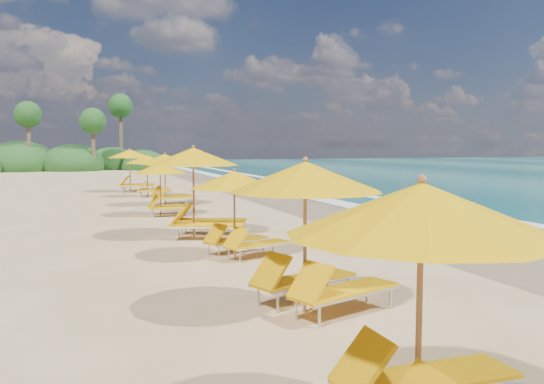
% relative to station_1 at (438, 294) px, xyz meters
% --- Properties ---
extents(ground, '(160.00, 160.00, 0.00)m').
position_rel_station_1_xyz_m(ground, '(2.71, 12.28, -1.35)').
color(ground, tan).
rests_on(ground, ground).
extents(wet_sand, '(4.00, 160.00, 0.01)m').
position_rel_station_1_xyz_m(wet_sand, '(6.71, 12.28, -1.34)').
color(wet_sand, '#8D7454').
rests_on(wet_sand, ground).
extents(surf_foam, '(4.00, 160.00, 0.01)m').
position_rel_station_1_xyz_m(surf_foam, '(9.41, 12.28, -1.32)').
color(surf_foam, white).
rests_on(surf_foam, ground).
extents(station_1, '(2.58, 2.37, 2.41)m').
position_rel_station_1_xyz_m(station_1, '(0.00, 0.00, 0.00)').
color(station_1, olive).
rests_on(station_1, ground).
extents(station_2, '(3.16, 3.10, 2.47)m').
position_rel_station_1_xyz_m(station_2, '(0.57, 4.08, 0.04)').
color(station_2, olive).
rests_on(station_2, ground).
extents(station_3, '(2.72, 2.68, 2.10)m').
position_rel_station_1_xyz_m(station_3, '(0.66, 8.70, -0.17)').
color(station_3, olive).
rests_on(station_3, ground).
extents(station_4, '(3.42, 3.36, 2.65)m').
position_rel_station_1_xyz_m(station_4, '(0.39, 11.85, 0.14)').
color(station_4, olive).
rests_on(station_4, ground).
extents(station_5, '(2.27, 2.12, 2.04)m').
position_rel_station_1_xyz_m(station_5, '(0.14, 17.17, -0.21)').
color(station_5, olive).
rests_on(station_5, ground).
extents(station_6, '(2.70, 2.56, 2.31)m').
position_rel_station_1_xyz_m(station_6, '(0.87, 20.80, -0.05)').
color(station_6, olive).
rests_on(station_6, ground).
extents(station_7, '(2.58, 2.45, 2.18)m').
position_rel_station_1_xyz_m(station_7, '(0.61, 25.18, -0.13)').
color(station_7, olive).
rests_on(station_7, ground).
extents(station_8, '(2.95, 2.83, 2.45)m').
position_rel_station_1_xyz_m(station_8, '(0.08, 28.61, 0.02)').
color(station_8, olive).
rests_on(station_8, ground).
extents(treeline, '(25.80, 8.80, 9.74)m').
position_rel_station_1_xyz_m(treeline, '(-7.23, 57.79, -0.35)').
color(treeline, '#163D14').
rests_on(treeline, ground).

